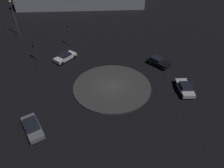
{
  "coord_description": "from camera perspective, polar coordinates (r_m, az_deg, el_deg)",
  "views": [
    {
      "loc": [
        -25.06,
        -6.94,
        20.5
      ],
      "look_at": [
        0.0,
        0.0,
        0.61
      ],
      "focal_mm": 32.58,
      "sensor_mm": 36.0,
      "label": 1
    }
  ],
  "objects": [
    {
      "name": "traffic_light_north",
      "position": [
        41.63,
        -21.05,
        9.47
      ],
      "size": [
        0.35,
        0.38,
        3.72
      ],
      "rotation": [
        0.0,
        0.0,
        -1.83
      ],
      "color": "#2D2D2D",
      "rests_on": "ground_plane"
    },
    {
      "name": "ground_plane",
      "position": [
        33.11,
        -0.0,
        -0.83
      ],
      "size": [
        121.39,
        121.39,
        0.0
      ],
      "primitive_type": "plane",
      "color": "black"
    },
    {
      "name": "car_white",
      "position": [
        40.79,
        -13.02,
        7.45
      ],
      "size": [
        4.81,
        3.43,
        1.41
      ],
      "rotation": [
        0.0,
        0.0,
        -0.39
      ],
      "color": "white",
      "rests_on": "ground_plane"
    },
    {
      "name": "roundabout_island",
      "position": [
        33.05,
        -0.0,
        -0.68
      ],
      "size": [
        12.65,
        12.65,
        0.23
      ],
      "primitive_type": "cylinder",
      "color": "#383838",
      "rests_on": "ground_plane"
    },
    {
      "name": "car_silver",
      "position": [
        33.78,
        19.78,
        -0.95
      ],
      "size": [
        4.78,
        3.19,
        1.44
      ],
      "rotation": [
        0.0,
        0.0,
        3.45
      ],
      "color": "silver",
      "rests_on": "ground_plane"
    },
    {
      "name": "traffic_light_northeast",
      "position": [
        45.24,
        -12.09,
        14.04
      ],
      "size": [
        0.38,
        0.39,
        4.43
      ],
      "rotation": [
        0.0,
        0.0,
        -2.31
      ],
      "color": "#2D2D2D",
      "rests_on": "ground_plane"
    },
    {
      "name": "streetlamp_northeast",
      "position": [
        53.19,
        -25.96,
        17.41
      ],
      "size": [
        0.53,
        0.53,
        8.22
      ],
      "color": "#4C4C51",
      "rests_on": "ground_plane"
    },
    {
      "name": "car_grey",
      "position": [
        27.88,
        -21.46,
        -11.15
      ],
      "size": [
        4.31,
        4.58,
        1.43
      ],
      "rotation": [
        0.0,
        0.0,
        0.85
      ],
      "color": "slate",
      "rests_on": "ground_plane"
    },
    {
      "name": "car_black",
      "position": [
        39.01,
        12.85,
        6.08
      ],
      "size": [
        3.61,
        4.41,
        1.55
      ],
      "rotation": [
        0.0,
        0.0,
        4.19
      ],
      "color": "black",
      "rests_on": "ground_plane"
    }
  ]
}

